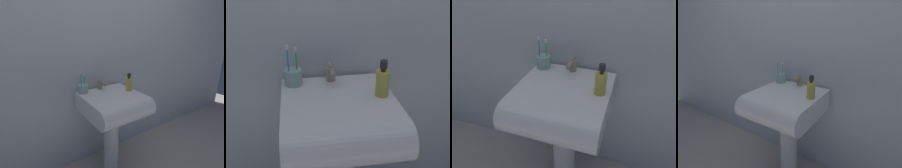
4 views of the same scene
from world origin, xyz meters
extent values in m
plane|color=#ADA89E|center=(0.00, 0.00, 0.00)|extent=(6.00, 6.00, 0.00)
cube|color=silver|center=(0.00, 0.27, 1.20)|extent=(5.00, 0.05, 2.40)
cylinder|color=white|center=(0.00, 0.00, 0.31)|extent=(0.14, 0.14, 0.61)
cube|color=white|center=(0.00, 0.00, 0.70)|extent=(0.50, 0.46, 0.17)
cylinder|color=white|center=(0.00, -0.23, 0.70)|extent=(0.50, 0.17, 0.17)
cylinder|color=tan|center=(-0.01, 0.18, 0.81)|extent=(0.05, 0.05, 0.07)
cylinder|color=tan|center=(-0.01, 0.13, 0.85)|extent=(0.02, 0.10, 0.02)
cube|color=tan|center=(-0.01, 0.18, 0.86)|extent=(0.01, 0.06, 0.01)
cylinder|color=#99BFB2|center=(-0.19, 0.16, 0.82)|extent=(0.08, 0.08, 0.08)
cylinder|color=#338CD8|center=(-0.21, 0.15, 0.88)|extent=(0.01, 0.01, 0.17)
cube|color=white|center=(-0.21, 0.15, 0.97)|extent=(0.01, 0.01, 0.02)
cylinder|color=#3FB266|center=(-0.17, 0.17, 0.87)|extent=(0.01, 0.01, 0.15)
cube|color=white|center=(-0.17, 0.17, 0.95)|extent=(0.01, 0.01, 0.02)
cylinder|color=gold|center=(0.19, -0.01, 0.84)|extent=(0.06, 0.06, 0.12)
cylinder|color=#262628|center=(0.19, -0.01, 0.90)|extent=(0.02, 0.02, 0.01)
cylinder|color=#262628|center=(0.19, -0.01, 0.93)|extent=(0.03, 0.03, 0.03)
camera|label=1|loc=(-0.79, -1.21, 1.34)|focal=28.00mm
camera|label=2|loc=(-0.17, -1.07, 1.37)|focal=45.00mm
camera|label=3|loc=(0.33, -0.94, 1.40)|focal=35.00mm
camera|label=4|loc=(0.69, -1.03, 1.27)|focal=28.00mm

